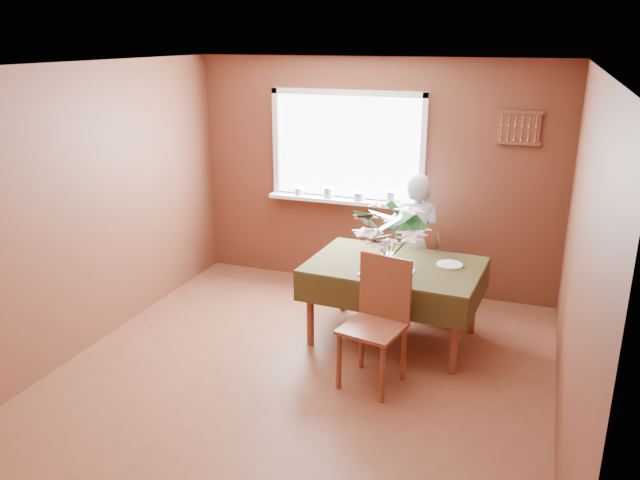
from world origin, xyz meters
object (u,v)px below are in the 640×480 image
(chair_near, at_px, (378,317))
(seated_woman, at_px, (415,244))
(dining_table, at_px, (394,273))
(flower_bouquet, at_px, (389,232))
(chair_far, at_px, (417,259))

(chair_near, distance_m, seated_woman, 1.47)
(dining_table, relative_size, seated_woman, 1.11)
(dining_table, xyz_separation_m, flower_bouquet, (-0.02, -0.19, 0.44))
(dining_table, xyz_separation_m, chair_near, (0.05, -0.76, -0.09))
(chair_far, xyz_separation_m, flower_bouquet, (-0.07, -0.97, 0.57))
(chair_far, height_order, chair_near, chair_near)
(chair_far, bearing_deg, seated_woman, 88.10)
(chair_near, height_order, flower_bouquet, flower_bouquet)
(flower_bouquet, bearing_deg, seated_woman, 86.11)
(dining_table, height_order, chair_far, chair_far)
(dining_table, height_order, flower_bouquet, flower_bouquet)
(seated_woman, distance_m, flower_bouquet, 0.97)
(dining_table, height_order, seated_woman, seated_woman)
(chair_far, distance_m, chair_near, 1.54)
(dining_table, bearing_deg, flower_bouquet, -91.62)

